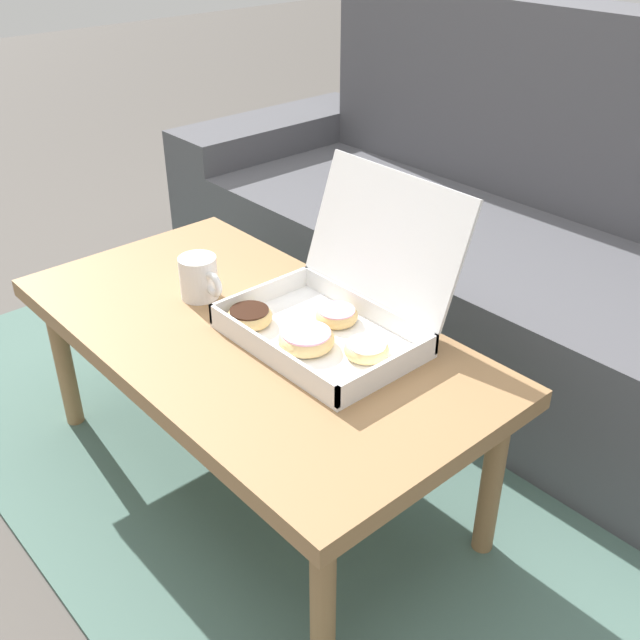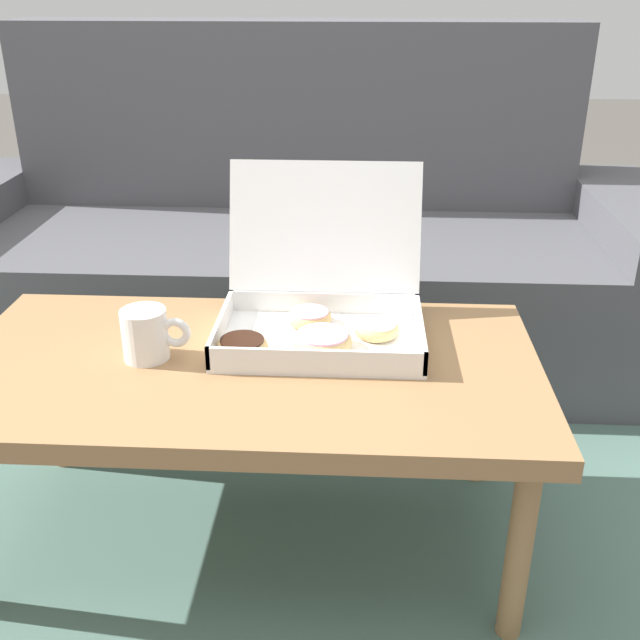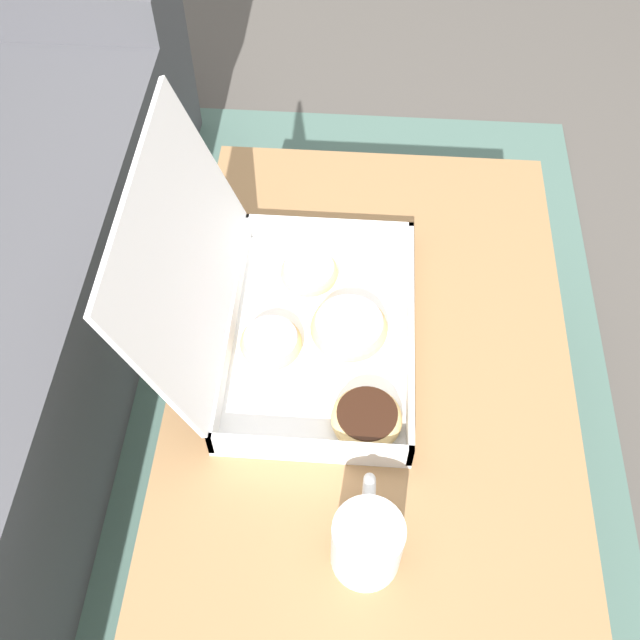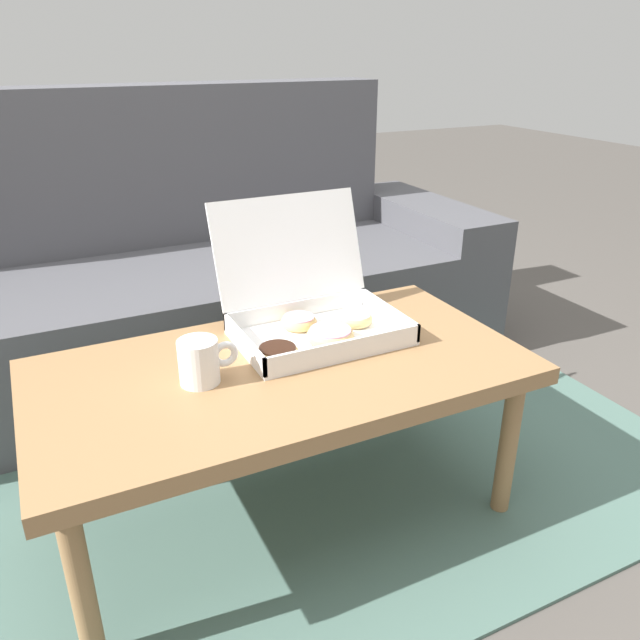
# 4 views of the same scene
# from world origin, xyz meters

# --- Properties ---
(ground_plane) EXTENTS (12.00, 12.00, 0.00)m
(ground_plane) POSITION_xyz_m (0.00, 0.00, 0.00)
(ground_plane) COLOR #514C47
(area_rug) EXTENTS (2.32, 1.84, 0.01)m
(area_rug) POSITION_xyz_m (0.00, 0.30, 0.01)
(area_rug) COLOR #4C6B60
(area_rug) RESTS_ON ground_plane
(couch) EXTENTS (2.20, 0.79, 0.95)m
(couch) POSITION_xyz_m (0.00, 0.80, 0.31)
(couch) COLOR #4C4C51
(couch) RESTS_ON ground_plane
(coffee_table) EXTENTS (1.09, 0.57, 0.42)m
(coffee_table) POSITION_xyz_m (0.00, -0.12, 0.38)
(coffee_table) COLOR #997047
(coffee_table) RESTS_ON ground_plane
(pastry_box) EXTENTS (0.39, 0.36, 0.31)m
(pastry_box) POSITION_xyz_m (0.13, -0.00, 0.48)
(pastry_box) COLOR white
(pastry_box) RESTS_ON coffee_table
(coffee_mug) EXTENTS (0.13, 0.08, 0.10)m
(coffee_mug) POSITION_xyz_m (-0.18, -0.11, 0.47)
(coffee_mug) COLOR white
(coffee_mug) RESTS_ON coffee_table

